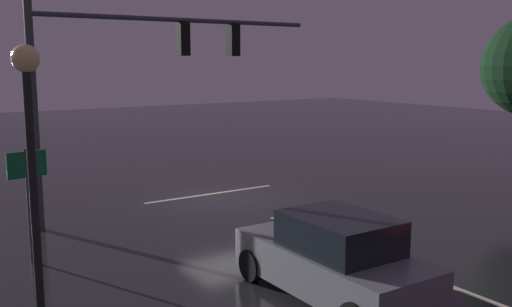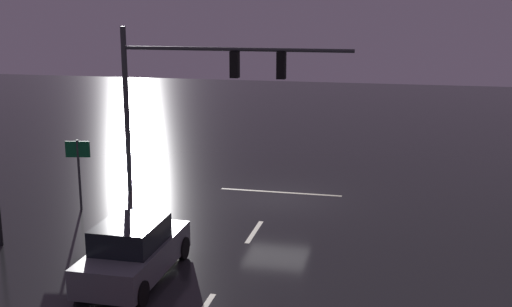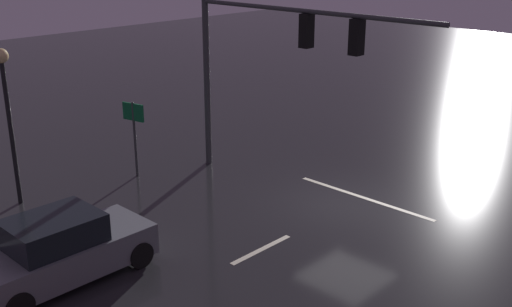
# 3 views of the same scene
# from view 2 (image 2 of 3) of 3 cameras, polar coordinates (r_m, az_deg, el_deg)

# --- Properties ---
(ground_plane) EXTENTS (80.00, 80.00, 0.00)m
(ground_plane) POSITION_cam_2_polar(r_m,az_deg,el_deg) (25.43, 1.86, -3.98)
(ground_plane) COLOR #232326
(traffic_signal_assembly) EXTENTS (9.06, 0.47, 6.66)m
(traffic_signal_assembly) POSITION_cam_2_polar(r_m,az_deg,el_deg) (24.89, -5.34, 6.41)
(traffic_signal_assembly) COLOR #383A3D
(traffic_signal_assembly) RESTS_ON ground_plane
(lane_dash_far) EXTENTS (0.16, 2.20, 0.01)m
(lane_dash_far) POSITION_cam_2_polar(r_m,az_deg,el_deg) (21.71, -0.15, -6.98)
(lane_dash_far) COLOR beige
(lane_dash_far) RESTS_ON ground_plane
(stop_bar) EXTENTS (5.00, 0.16, 0.01)m
(stop_bar) POSITION_cam_2_polar(r_m,az_deg,el_deg) (26.19, 2.19, -3.47)
(stop_bar) COLOR beige
(stop_bar) RESTS_ON ground_plane
(car_approaching) EXTENTS (1.91, 4.38, 1.70)m
(car_approaching) POSITION_cam_2_polar(r_m,az_deg,el_deg) (18.22, -10.84, -8.57)
(car_approaching) COLOR slate
(car_approaching) RESTS_ON ground_plane
(route_sign) EXTENTS (0.89, 0.24, 2.66)m
(route_sign) POSITION_cam_2_polar(r_m,az_deg,el_deg) (24.40, -15.55, -0.53)
(route_sign) COLOR #383A3D
(route_sign) RESTS_ON ground_plane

